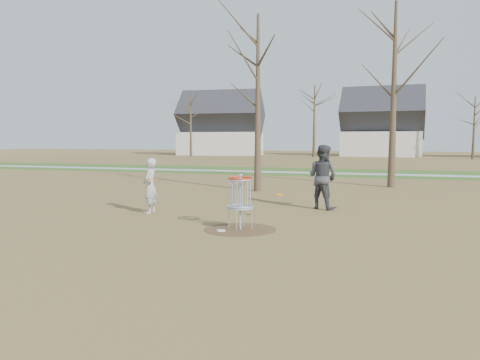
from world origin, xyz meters
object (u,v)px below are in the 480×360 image
object	(u,v)px
disc_grounded	(221,231)
player_standing	(150,186)
player_throwing	(323,177)
disc_golf_basket	(240,193)

from	to	relation	value
disc_grounded	player_standing	bearing A→B (deg)	147.08
player_throwing	disc_golf_basket	size ratio (longest dim) A/B	1.53
disc_grounded	disc_golf_basket	size ratio (longest dim) A/B	0.16
player_standing	disc_grounded	xyz separation A→B (m)	(3.02, -1.95, -0.82)
player_throwing	disc_golf_basket	xyz separation A→B (m)	(-1.43, -4.14, -0.12)
disc_grounded	disc_golf_basket	world-z (taller)	disc_golf_basket
disc_golf_basket	player_standing	bearing A→B (deg)	154.93
player_standing	player_throwing	world-z (taller)	player_throwing
disc_grounded	disc_golf_basket	bearing A→B (deg)	44.42
player_throwing	disc_golf_basket	bearing A→B (deg)	95.39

